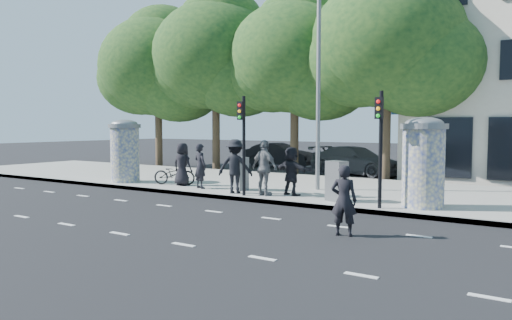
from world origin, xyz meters
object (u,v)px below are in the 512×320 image
Objects in this scene: ad_column_left at (125,149)px; ped_a at (182,164)px; cabinet_right at (337,181)px; car_mid at (279,155)px; ped_e at (264,168)px; ped_f at (291,171)px; man_road at (344,200)px; bicycle at (174,174)px; ped_b at (200,166)px; street_lamp at (318,65)px; traffic_pole_near at (243,135)px; car_right at (356,161)px; cabinet_left at (240,173)px; ad_column_right at (423,160)px; traffic_pole_far at (380,137)px; ped_d at (235,166)px.

ad_column_left is 1.55× the size of ped_a.
cabinet_right is 14.84m from car_mid.
ped_f is at bearing -128.73° from ped_e.
man_road reaches higher than bicycle.
ped_b is 3.84m from ped_f.
street_lamp is at bearing -162.97° from ped_a.
bicycle is (-4.71, 0.62, -0.51)m from ped_e.
traffic_pole_near is 1.99× the size of ped_a.
street_lamp is at bearing -156.18° from car_right.
ped_a is 2.73m from cabinet_left.
man_road is (-0.69, -4.18, -0.71)m from ad_column_right.
ped_a is at bearing 14.34° from ped_f.
traffic_pole_far is 7.43m from ped_b.
ad_column_left is 0.53× the size of car_right.
cabinet_left is at bearing -86.20° from ped_d.
ad_column_left is at bearing 10.77° from ped_e.
ad_column_left is 1.39× the size of ped_e.
street_lamp is at bearing -144.63° from car_mid.
car_mid is (0.73, 11.67, -0.81)m from ad_column_left.
ped_f reaches higher than bicycle.
traffic_pole_near is 1.00× the size of traffic_pole_far.
car_mid is (-5.87, 12.38, -1.50)m from traffic_pole_near.
man_road is 1.35× the size of cabinet_left.
street_lamp reaches higher than ped_f.
ped_e is at bearing -108.34° from street_lamp.
car_mid is (-10.67, 12.38, -1.50)m from traffic_pole_far.
ped_f is 9.53m from car_right.
ad_column_left is 6.67m from traffic_pole_near.
street_lamp is at bearing 63.77° from traffic_pole_near.
ped_d is at bearing -3.14° from ad_column_left.
cabinet_left is (-2.38, -1.64, -4.03)m from street_lamp.
traffic_pole_far is 1.78× the size of ped_e.
ad_column_right is 1.54× the size of bicycle.
traffic_pole_far reaches higher than bicycle.
cabinet_right is at bearing -148.81° from car_right.
cabinet_left is at bearing 4.99° from ad_column_left.
traffic_pole_near is at bearing 180.00° from traffic_pole_far.
ad_column_right is 0.60× the size of car_mid.
ped_f is at bearing -158.71° from car_right.
ad_column_left is 1.38× the size of ped_d.
cabinet_right is at bearing 158.90° from traffic_pole_far.
car_mid reaches higher than bicycle.
bicycle is 11.46m from car_mid.
traffic_pole_near reaches higher than car_right.
cabinet_left is 12.21m from car_mid.
cabinet_left is (1.52, 0.46, -0.24)m from ped_b.
cabinet_right is (2.59, 0.19, -0.32)m from ped_e.
ped_b is 1.00× the size of bicycle.
traffic_pole_near is 1.33m from ped_d.
cabinet_right is at bearing -162.72° from ped_e.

